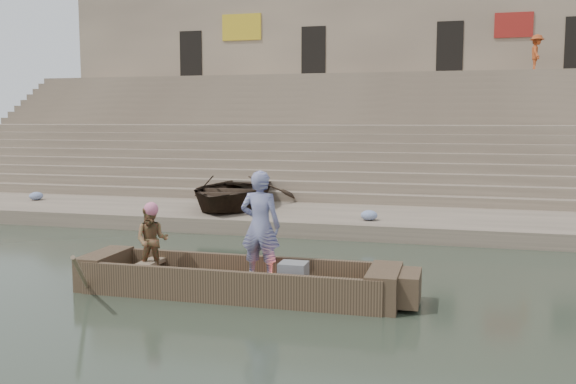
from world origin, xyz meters
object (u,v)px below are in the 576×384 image
at_px(standing_man, 260,226).
at_px(beached_rowboat, 232,191).
at_px(rowing_man, 152,240).
at_px(pedestrian, 537,53).
at_px(television, 293,274).
at_px(main_rowboat, 236,288).

height_order(standing_man, beached_rowboat, standing_man).
bearing_deg(rowing_man, beached_rowboat, 83.48).
bearing_deg(pedestrian, standing_man, 164.07).
relative_size(standing_man, television, 4.20).
distance_m(rowing_man, television, 2.69).
xyz_separation_m(standing_man, pedestrian, (6.72, 21.65, 4.88)).
bearing_deg(television, pedestrian, 74.41).
bearing_deg(pedestrian, television, 165.73).
distance_m(standing_man, rowing_man, 2.06).
bearing_deg(television, standing_man, 163.06).
distance_m(standing_man, pedestrian, 23.19).
relative_size(main_rowboat, standing_man, 2.59).
relative_size(television, beached_rowboat, 0.10).
distance_m(television, beached_rowboat, 8.50).
xyz_separation_m(rowing_man, pedestrian, (8.75, 21.73, 5.22)).
relative_size(standing_man, beached_rowboat, 0.42).
distance_m(main_rowboat, rowing_man, 1.81).
distance_m(main_rowboat, standing_man, 1.16).
xyz_separation_m(rowing_man, beached_rowboat, (-1.17, 7.46, 0.03)).
height_order(rowing_man, beached_rowboat, rowing_man).
height_order(main_rowboat, standing_man, standing_man).
height_order(television, pedestrian, pedestrian).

